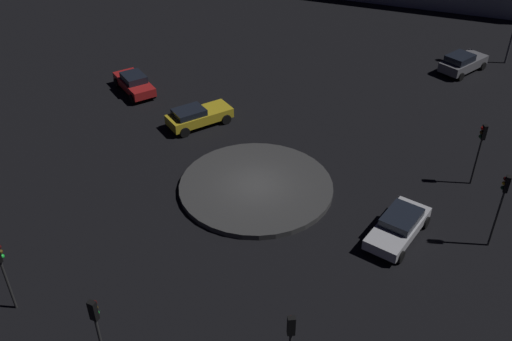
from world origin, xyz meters
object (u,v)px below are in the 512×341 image
traffic_light_north (2,264)px  car_silver (399,226)px  car_grey (462,62)px  car_red (134,83)px  traffic_light_northwest_near (97,325)px  traffic_light_southwest_near (502,197)px  car_yellow (198,116)px  traffic_light_northwest (291,336)px  traffic_light_southwest (481,143)px

traffic_light_north → car_silver: bearing=-24.6°
car_grey → car_red: (12.30, 23.21, -0.06)m
car_silver → traffic_light_northwest_near: traffic_light_northwest_near is taller
car_silver → traffic_light_north: size_ratio=1.27×
traffic_light_southwest_near → car_yellow: bearing=-15.3°
car_grey → car_red: bearing=148.1°
traffic_light_north → traffic_light_southwest_near: bearing=-29.1°
car_red → car_silver: size_ratio=0.92×
car_red → traffic_light_north: 21.57m
car_red → traffic_light_north: traffic_light_north is taller
car_silver → traffic_light_north: (6.83, 17.86, 2.03)m
traffic_light_southwest_near → traffic_light_northwest: bearing=58.6°
car_grey → car_red: size_ratio=0.99×
car_yellow → traffic_light_northwest_near: (-15.16, 13.30, 2.40)m
car_silver → traffic_light_southwest: size_ratio=1.22×
traffic_light_northwest → traffic_light_southwest_near: traffic_light_southwest_near is taller
traffic_light_southwest_near → traffic_light_southwest: bearing=-76.0°
traffic_light_northwest → traffic_light_north: size_ratio=0.98×
car_silver → car_red: bearing=-98.8°
traffic_light_southwest → traffic_light_northwest_near: traffic_light_northwest_near is taller
car_silver → traffic_light_southwest_near: traffic_light_southwest_near is taller
car_silver → traffic_light_northwest: size_ratio=1.30×
car_silver → traffic_light_southwest_near: bearing=117.3°
traffic_light_northwest → traffic_light_north: traffic_light_north is taller
traffic_light_southwest → traffic_light_northwest_near: (0.18, 22.99, 0.31)m
car_grey → traffic_light_southwest: traffic_light_southwest is taller
car_yellow → traffic_light_northwest: traffic_light_northwest is taller
car_yellow → traffic_light_southwest: size_ratio=1.13×
traffic_light_north → traffic_light_southwest_near: size_ratio=0.87×
traffic_light_north → traffic_light_southwest: bearing=-17.4°
car_silver → traffic_light_north: 19.22m
car_silver → traffic_light_northwest: bearing=0.5°
traffic_light_southwest_near → car_silver: bearing=13.3°
car_red → traffic_light_southwest_near: (-26.42, -7.25, 2.36)m
traffic_light_southwest → traffic_light_northwest_near: bearing=32.8°
traffic_light_southwest → traffic_light_north: 25.67m
traffic_light_north → traffic_light_southwest_near: (-10.06, -21.17, 0.37)m
car_yellow → car_red: 7.26m
car_yellow → car_red: car_red is taller
car_silver → car_grey: bearing=-169.0°
car_red → traffic_light_southwest: (-22.47, -11.01, 2.10)m
car_silver → traffic_light_northwest_near: size_ratio=1.09×
car_grey → car_silver: (-10.88, 19.27, -0.11)m
traffic_light_northwest_near → traffic_light_north: bearing=78.9°
car_silver → traffic_light_southwest_near: 5.22m
car_red → car_silver: car_red is taller
car_yellow → car_grey: (-5.16, -21.88, 0.06)m
car_grey → traffic_light_northwest: size_ratio=1.18×
car_yellow → traffic_light_north: 17.93m
car_silver → car_yellow: bearing=-99.2°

